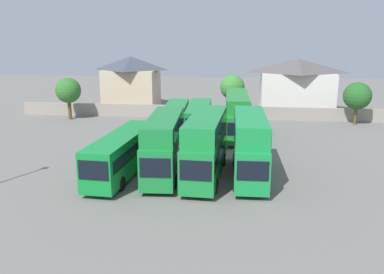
# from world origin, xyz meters

# --- Properties ---
(ground) EXTENTS (140.00, 140.00, 0.00)m
(ground) POSITION_xyz_m (0.00, 18.00, 0.00)
(ground) COLOR slate
(depot_boundary_wall) EXTENTS (56.00, 0.50, 1.80)m
(depot_boundary_wall) POSITION_xyz_m (0.00, 24.90, 0.90)
(depot_boundary_wall) COLOR gray
(depot_boundary_wall) RESTS_ON ground
(bus_1) EXTENTS (3.22, 11.92, 3.44)m
(bus_1) POSITION_xyz_m (-5.45, -0.20, 1.96)
(bus_1) COLOR #128533
(bus_1) RESTS_ON ground
(bus_2) EXTENTS (3.11, 10.50, 4.93)m
(bus_2) POSITION_xyz_m (-1.98, 0.17, 2.77)
(bus_2) COLOR #187B33
(bus_2) RESTS_ON ground
(bus_3) EXTENTS (3.02, 10.89, 5.12)m
(bus_3) POSITION_xyz_m (1.49, 0.03, 2.88)
(bus_3) COLOR #188136
(bus_3) RESTS_ON ground
(bus_4) EXTENTS (2.75, 10.26, 5.14)m
(bus_4) POSITION_xyz_m (5.04, 0.29, 2.89)
(bus_4) COLOR #178B40
(bus_4) RESTS_ON ground
(bus_5) EXTENTS (3.07, 10.69, 3.47)m
(bus_5) POSITION_xyz_m (-3.39, 14.95, 1.98)
(bus_5) COLOR #198236
(bus_5) RESTS_ON ground
(bus_6) EXTENTS (3.07, 11.38, 3.51)m
(bus_6) POSITION_xyz_m (-0.59, 15.05, 2.00)
(bus_6) COLOR #1A8437
(bus_6) RESTS_ON ground
(bus_7) EXTENTS (2.96, 11.96, 4.90)m
(bus_7) POSITION_xyz_m (3.87, 14.71, 2.76)
(bus_7) COLOR #1F812D
(bus_7) RESTS_ON ground
(house_terrace_left) EXTENTS (8.83, 7.21, 8.32)m
(house_terrace_left) POSITION_xyz_m (-13.61, 33.05, 4.24)
(house_terrace_left) COLOR #C6B293
(house_terrace_left) RESTS_ON ground
(house_terrace_centre) EXTENTS (11.41, 7.22, 8.15)m
(house_terrace_centre) POSITION_xyz_m (12.80, 31.83, 4.15)
(house_terrace_centre) COLOR silver
(house_terrace_centre) RESTS_ON ground
(tree_left_of_lot) EXTENTS (3.50, 3.50, 5.84)m
(tree_left_of_lot) POSITION_xyz_m (-19.63, 21.90, 4.05)
(tree_left_of_lot) COLOR brown
(tree_left_of_lot) RESTS_ON ground
(tree_behind_wall) EXTENTS (3.60, 3.60, 6.02)m
(tree_behind_wall) POSITION_xyz_m (3.05, 27.40, 4.17)
(tree_behind_wall) COLOR brown
(tree_behind_wall) RESTS_ON ground
(tree_right_of_lot) EXTENTS (3.61, 3.61, 5.63)m
(tree_right_of_lot) POSITION_xyz_m (19.43, 22.90, 3.81)
(tree_right_of_lot) COLOR brown
(tree_right_of_lot) RESTS_ON ground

